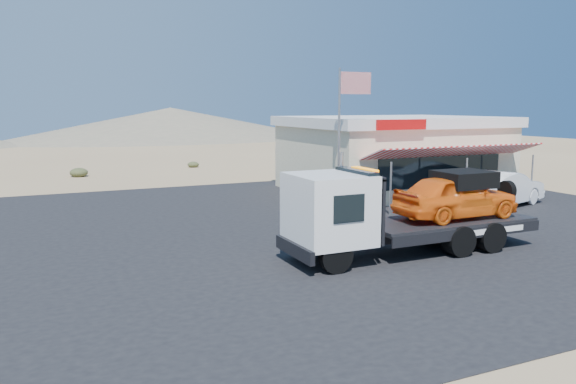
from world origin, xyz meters
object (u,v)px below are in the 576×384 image
tow_truck (407,207)px  flagpole (344,124)px  jerky_store (392,153)px  white_sedan (502,189)px

tow_truck → flagpole: bearing=76.7°
tow_truck → jerky_store: (7.10, 10.99, 0.54)m
tow_truck → white_sedan: size_ratio=1.68×
tow_truck → flagpole: size_ratio=1.34×
flagpole → tow_truck: bearing=-103.3°
white_sedan → jerky_store: jerky_store is taller
jerky_store → tow_truck: bearing=-122.9°
jerky_store → flagpole: size_ratio=1.73×
tow_truck → flagpole: (1.53, 6.51, 2.31)m
flagpole → white_sedan: bearing=-12.5°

